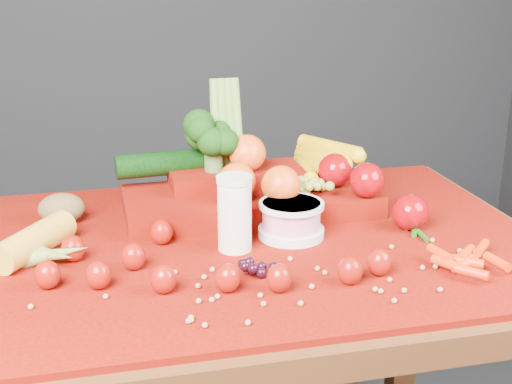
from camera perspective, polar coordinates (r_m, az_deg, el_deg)
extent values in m
cube|color=#3E240E|center=(1.37, 0.20, -5.23)|extent=(1.10, 0.80, 0.05)
cube|color=#3E240E|center=(1.81, -17.81, -13.16)|extent=(0.06, 0.06, 0.70)
cube|color=#3E240E|center=(1.96, 11.74, -9.95)|extent=(0.06, 0.06, 0.70)
cube|color=#6D1003|center=(1.36, 0.20, -4.03)|extent=(1.05, 0.75, 0.01)
cylinder|color=silver|center=(1.28, -1.72, -1.71)|extent=(0.06, 0.06, 0.14)
cylinder|color=silver|center=(1.26, -1.75, 1.04)|extent=(0.07, 0.07, 0.01)
cylinder|color=silver|center=(1.36, 2.82, -3.22)|extent=(0.13, 0.13, 0.02)
cylinder|color=pink|center=(1.35, 2.84, -1.86)|extent=(0.11, 0.11, 0.05)
cylinder|color=silver|center=(1.34, 2.86, -1.02)|extent=(0.12, 0.12, 0.01)
ellipsoid|color=maroon|center=(1.24, -9.79, -5.11)|extent=(0.04, 0.04, 0.05)
cone|color=#0F3F0B|center=(1.23, -9.85, -4.14)|extent=(0.03, 0.03, 0.01)
ellipsoid|color=maroon|center=(1.18, -12.49, -6.50)|extent=(0.04, 0.04, 0.05)
cone|color=#0F3F0B|center=(1.17, -12.56, -5.49)|extent=(0.03, 0.03, 0.01)
ellipsoid|color=maroon|center=(1.15, -7.41, -6.93)|extent=(0.04, 0.04, 0.05)
cone|color=#0F3F0B|center=(1.14, -7.46, -5.89)|extent=(0.03, 0.03, 0.01)
ellipsoid|color=maroon|center=(1.15, -2.29, -6.89)|extent=(0.04, 0.04, 0.05)
cone|color=#0F3F0B|center=(1.14, -2.30, -5.85)|extent=(0.03, 0.03, 0.01)
ellipsoid|color=maroon|center=(1.14, 1.87, -6.90)|extent=(0.04, 0.04, 0.05)
cone|color=#0F3F0B|center=(1.13, 1.88, -5.86)|extent=(0.03, 0.03, 0.01)
ellipsoid|color=maroon|center=(1.18, 7.54, -6.25)|extent=(0.04, 0.04, 0.05)
cone|color=#0F3F0B|center=(1.17, 7.58, -5.24)|extent=(0.03, 0.03, 0.01)
ellipsoid|color=maroon|center=(1.33, -7.55, -3.20)|extent=(0.04, 0.04, 0.05)
cone|color=#0F3F0B|center=(1.33, -7.59, -2.28)|extent=(0.03, 0.03, 0.01)
ellipsoid|color=maroon|center=(1.29, -14.43, -4.40)|extent=(0.04, 0.04, 0.05)
cone|color=#0F3F0B|center=(1.28, -14.51, -3.46)|extent=(0.03, 0.03, 0.01)
ellipsoid|color=maroon|center=(1.22, 9.85, -5.54)|extent=(0.04, 0.04, 0.05)
cone|color=#0F3F0B|center=(1.21, 9.91, -4.55)|extent=(0.03, 0.03, 0.01)
ellipsoid|color=maroon|center=(1.20, -16.34, -6.38)|extent=(0.04, 0.04, 0.05)
cone|color=#0F3F0B|center=(1.19, -16.44, -5.38)|extent=(0.03, 0.03, 0.01)
cylinder|color=gold|center=(1.33, -17.32, -3.78)|extent=(0.15, 0.18, 0.06)
ellipsoid|color=brown|center=(1.47, -15.30, -1.28)|extent=(0.09, 0.07, 0.06)
cube|color=#6D1003|center=(1.49, -0.43, -0.76)|extent=(0.52, 0.22, 0.04)
cube|color=#6D1003|center=(1.51, -1.60, 1.23)|extent=(0.28, 0.12, 0.03)
sphere|color=maroon|center=(1.45, 8.88, 0.95)|extent=(0.07, 0.07, 0.07)
sphere|color=maroon|center=(1.42, 12.25, -1.58)|extent=(0.07, 0.07, 0.07)
sphere|color=maroon|center=(1.51, 6.33, 1.75)|extent=(0.07, 0.07, 0.07)
sphere|color=red|center=(1.41, -1.55, 0.80)|extent=(0.08, 0.08, 0.08)
sphere|color=red|center=(1.39, 2.01, 0.54)|extent=(0.08, 0.08, 0.08)
sphere|color=red|center=(1.48, -0.71, 3.13)|extent=(0.08, 0.08, 0.08)
cylinder|color=yellow|center=(1.57, 3.97, 1.84)|extent=(0.06, 0.18, 0.04)
cylinder|color=yellow|center=(1.57, 4.67, 2.41)|extent=(0.04, 0.17, 0.04)
cylinder|color=yellow|center=(1.58, 5.38, 2.98)|extent=(0.07, 0.18, 0.04)
cylinder|color=yellow|center=(1.58, 5.91, 3.53)|extent=(0.11, 0.17, 0.04)
cylinder|color=#3F662D|center=(1.49, -3.39, 2.56)|extent=(0.04, 0.04, 0.04)
cylinder|color=olive|center=(1.52, -3.25, 4.90)|extent=(0.03, 0.06, 0.22)
cylinder|color=olive|center=(1.52, -2.66, 4.93)|extent=(0.02, 0.06, 0.22)
cylinder|color=olive|center=(1.53, -2.07, 4.97)|extent=(0.02, 0.06, 0.22)
cylinder|color=olive|center=(1.53, -1.48, 5.01)|extent=(0.03, 0.06, 0.22)
cylinder|color=black|center=(1.52, -7.09, 2.31)|extent=(0.22, 0.07, 0.05)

